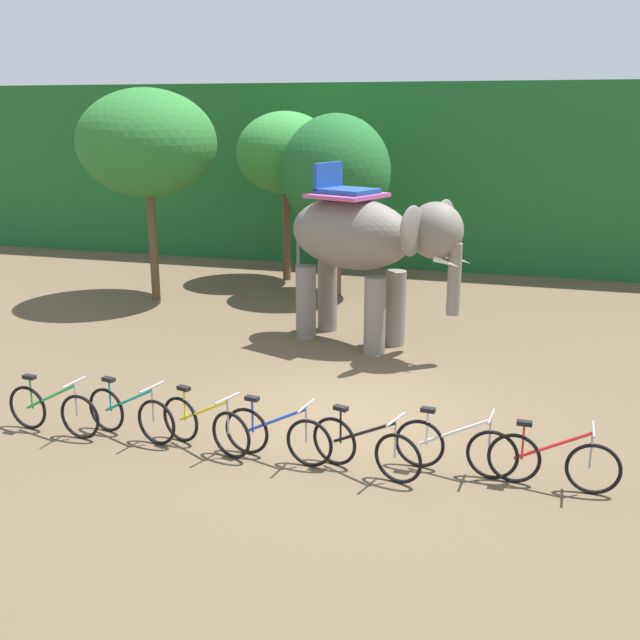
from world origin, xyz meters
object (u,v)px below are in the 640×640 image
object	(u,v)px
elephant	(364,242)
bike_yellow	(205,425)
tree_left	(285,153)
bike_red	(553,461)
bike_green	(53,410)
bike_teal	(130,414)
tree_right	(147,143)
tree_center_right	(336,173)
bike_black	(365,447)
bike_white	(455,447)
bike_blue	(277,435)

from	to	relation	value
elephant	bike_yellow	distance (m)	6.08
tree_left	bike_red	xyz separation A→B (m)	(7.43, -11.04, -3.26)
bike_green	bike_teal	size ratio (longest dim) A/B	1.02
tree_right	bike_red	xyz separation A→B (m)	(10.00, -7.84, -3.64)
tree_center_right	bike_yellow	xyz separation A→B (m)	(0.67, -9.79, -2.86)
tree_left	bike_yellow	world-z (taller)	tree_left
bike_black	bike_red	distance (m)	2.48
elephant	bike_yellow	bearing A→B (deg)	-100.26
bike_green	bike_black	bearing A→B (deg)	0.67
elephant	bike_white	world-z (taller)	elephant
bike_teal	bike_yellow	xyz separation A→B (m)	(1.26, -0.06, 0.00)
bike_black	bike_blue	bearing A→B (deg)	177.65
bike_teal	bike_red	bearing A→B (deg)	1.28
bike_yellow	bike_black	bearing A→B (deg)	-1.99
elephant	bike_blue	bearing A→B (deg)	-89.01
bike_teal	tree_right	bearing A→B (deg)	115.76
tree_right	bike_yellow	bearing A→B (deg)	-57.56
tree_left	bike_yellow	distance (m)	11.97
elephant	bike_green	distance (m)	7.06
bike_yellow	bike_blue	world-z (taller)	same
tree_left	bike_black	size ratio (longest dim) A/B	2.91
elephant	bike_teal	distance (m)	6.37
tree_left	bike_red	world-z (taller)	tree_left
bike_teal	bike_red	world-z (taller)	same
tree_right	elephant	world-z (taller)	tree_right
tree_left	bike_green	distance (m)	11.83
bike_green	bike_white	size ratio (longest dim) A/B	1.00
tree_center_right	bike_white	world-z (taller)	tree_center_right
tree_right	tree_left	size ratio (longest dim) A/B	1.12
bike_green	tree_left	bearing A→B (deg)	90.32
bike_black	bike_red	xyz separation A→B (m)	(2.46, 0.28, 0.00)
bike_yellow	bike_red	xyz separation A→B (m)	(4.89, 0.20, 0.00)
tree_right	bike_green	bearing A→B (deg)	-72.18
bike_green	bike_yellow	world-z (taller)	same
elephant	bike_green	xyz separation A→B (m)	(-3.51, -5.85, -1.82)
bike_white	bike_red	world-z (taller)	same
bike_white	bike_red	distance (m)	1.28
elephant	bike_green	bearing A→B (deg)	-120.96
tree_center_right	bike_blue	xyz separation A→B (m)	(1.80, -9.82, -2.86)
bike_red	bike_green	bearing A→B (deg)	-177.38
tree_right	bike_red	size ratio (longest dim) A/B	3.14
tree_left	tree_center_right	size ratio (longest dim) A/B	1.01
elephant	bike_white	distance (m)	6.28
bike_blue	bike_red	world-z (taller)	same
bike_black	bike_white	xyz separation A→B (m)	(1.18, 0.36, 0.00)
tree_center_right	bike_blue	size ratio (longest dim) A/B	2.80
bike_black	bike_white	distance (m)	1.23
tree_center_right	bike_green	bearing A→B (deg)	-100.32
tree_left	bike_teal	size ratio (longest dim) A/B	2.86
tree_left	tree_center_right	xyz separation A→B (m)	(1.87, -1.45, -0.39)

